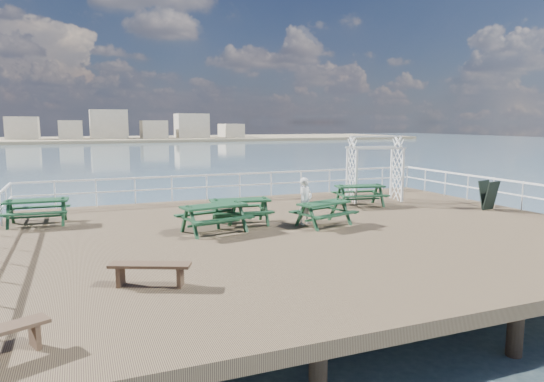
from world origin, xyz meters
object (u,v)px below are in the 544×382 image
at_px(picnic_table_a, 37,207).
at_px(picnic_table_b, 240,206).
at_px(picnic_table_e, 324,209).
at_px(picnic_table_c, 360,191).
at_px(picnic_table_d, 214,212).
at_px(person, 305,201).
at_px(trellis_arbor, 375,172).
at_px(flat_bench_far, 150,269).

xyz_separation_m(picnic_table_a, picnic_table_b, (6.09, -2.36, 0.00)).
bearing_deg(picnic_table_e, picnic_table_b, 137.73).
xyz_separation_m(picnic_table_c, picnic_table_e, (-3.08, -2.79, -0.04)).
distance_m(picnic_table_c, picnic_table_d, 7.00).
bearing_deg(person, picnic_table_d, 155.20).
height_order(picnic_table_a, trellis_arbor, trellis_arbor).
bearing_deg(trellis_arbor, picnic_table_c, -134.25).
xyz_separation_m(picnic_table_b, trellis_arbor, (6.71, 2.45, 0.62)).
bearing_deg(picnic_table_b, flat_bench_far, -118.58).
bearing_deg(person, picnic_table_b, 133.17).
relative_size(flat_bench_far, person, 1.08).
distance_m(picnic_table_a, flat_bench_far, 7.81).
xyz_separation_m(flat_bench_far, person, (5.49, 4.23, 0.41)).
distance_m(picnic_table_c, picnic_table_e, 4.16).
bearing_deg(picnic_table_e, picnic_table_c, 25.86).
distance_m(picnic_table_c, person, 4.29).
bearing_deg(picnic_table_d, flat_bench_far, -131.85).
bearing_deg(picnic_table_a, flat_bench_far, -67.76).
relative_size(picnic_table_b, trellis_arbor, 0.76).
bearing_deg(picnic_table_b, picnic_table_c, 22.99).
distance_m(picnic_table_c, flat_bench_far, 11.22).
relative_size(picnic_table_c, flat_bench_far, 1.29).
relative_size(picnic_table_a, person, 1.30).
relative_size(picnic_table_c, person, 1.39).
height_order(picnic_table_e, trellis_arbor, trellis_arbor).
height_order(picnic_table_b, person, person).
bearing_deg(person, flat_bench_far, -167.01).
bearing_deg(picnic_table_b, person, -15.61).
xyz_separation_m(picnic_table_c, trellis_arbor, (1.22, 0.83, 0.62)).
height_order(picnic_table_a, picnic_table_b, picnic_table_b).
height_order(picnic_table_b, picnic_table_e, picnic_table_b).
relative_size(picnic_table_b, picnic_table_d, 0.94).
bearing_deg(picnic_table_e, person, 124.71).
bearing_deg(picnic_table_a, picnic_table_e, -19.31).
height_order(trellis_arbor, person, trellis_arbor).
xyz_separation_m(trellis_arbor, person, (-4.76, -3.25, -0.45)).
relative_size(picnic_table_e, person, 1.38).
distance_m(flat_bench_far, person, 6.95).
bearing_deg(flat_bench_far, picnic_table_b, 78.46).
height_order(picnic_table_b, trellis_arbor, trellis_arbor).
height_order(picnic_table_c, trellis_arbor, trellis_arbor).
height_order(picnic_table_c, picnic_table_d, picnic_table_d).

